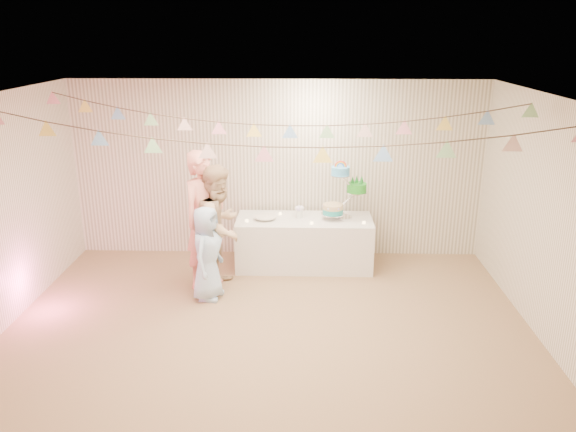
{
  "coord_description": "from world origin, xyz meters",
  "views": [
    {
      "loc": [
        0.39,
        -5.51,
        3.24
      ],
      "look_at": [
        0.2,
        0.8,
        1.15
      ],
      "focal_mm": 35.0,
      "sensor_mm": 36.0,
      "label": 1
    }
  ],
  "objects_px": {
    "table": "(304,242)",
    "cake_stand": "(344,189)",
    "person_adult_a": "(205,220)",
    "person_adult_b": "(220,227)",
    "person_child": "(207,253)"
  },
  "relations": [
    {
      "from": "table",
      "to": "cake_stand",
      "type": "distance_m",
      "value": 0.95
    },
    {
      "from": "cake_stand",
      "to": "person_adult_a",
      "type": "distance_m",
      "value": 1.99
    },
    {
      "from": "cake_stand",
      "to": "person_adult_b",
      "type": "xyz_separation_m",
      "value": [
        -1.65,
        -0.74,
        -0.31
      ]
    },
    {
      "from": "person_adult_b",
      "to": "person_child",
      "type": "relative_size",
      "value": 1.36
    },
    {
      "from": "cake_stand",
      "to": "person_adult_a",
      "type": "xyz_separation_m",
      "value": [
        -1.84,
        -0.71,
        -0.23
      ]
    },
    {
      "from": "person_adult_b",
      "to": "person_child",
      "type": "distance_m",
      "value": 0.44
    },
    {
      "from": "person_adult_b",
      "to": "table",
      "type": "bearing_deg",
      "value": -38.62
    },
    {
      "from": "person_adult_b",
      "to": "person_adult_a",
      "type": "bearing_deg",
      "value": 100.37
    },
    {
      "from": "person_adult_a",
      "to": "person_adult_b",
      "type": "relative_size",
      "value": 1.11
    },
    {
      "from": "person_adult_a",
      "to": "person_child",
      "type": "height_order",
      "value": "person_adult_a"
    },
    {
      "from": "person_child",
      "to": "person_adult_a",
      "type": "bearing_deg",
      "value": 23.95
    },
    {
      "from": "table",
      "to": "person_adult_b",
      "type": "relative_size",
      "value": 1.16
    },
    {
      "from": "cake_stand",
      "to": "person_child",
      "type": "xyz_separation_m",
      "value": [
        -1.76,
        -1.1,
        -0.53
      ]
    },
    {
      "from": "person_adult_b",
      "to": "person_child",
      "type": "height_order",
      "value": "person_adult_b"
    },
    {
      "from": "person_adult_a",
      "to": "person_child",
      "type": "relative_size",
      "value": 1.51
    }
  ]
}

